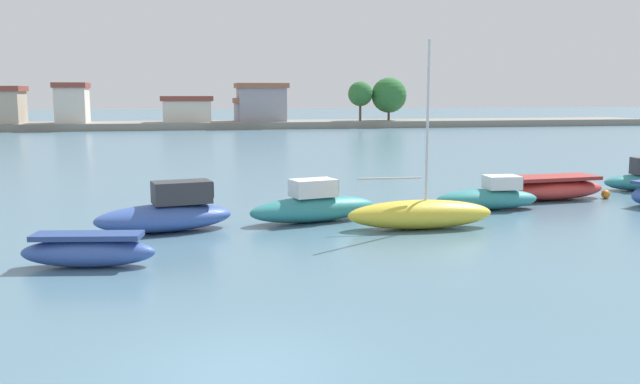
# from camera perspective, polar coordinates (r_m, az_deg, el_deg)

# --- Properties ---
(ground_plane) EXTENTS (400.00, 400.00, 0.00)m
(ground_plane) POSITION_cam_1_polar(r_m,az_deg,el_deg) (12.98, -6.55, -14.85)
(ground_plane) COLOR slate
(moored_boat_2) EXTENTS (4.07, 1.74, 1.01)m
(moored_boat_2) POSITION_cam_1_polar(r_m,az_deg,el_deg) (21.17, -18.94, -4.70)
(moored_boat_2) COLOR #3856A8
(moored_boat_2) RESTS_ON ground
(moored_boat_3) EXTENTS (5.35, 2.94, 1.84)m
(moored_boat_3) POSITION_cam_1_polar(r_m,az_deg,el_deg) (25.72, -12.72, -1.77)
(moored_boat_3) COLOR #3856A8
(moored_boat_3) RESTS_ON ground
(moored_boat_4) EXTENTS (5.61, 2.82, 1.70)m
(moored_boat_4) POSITION_cam_1_polar(r_m,az_deg,el_deg) (26.94, -0.52, -1.19)
(moored_boat_4) COLOR teal
(moored_boat_4) RESTS_ON ground
(moored_boat_5) EXTENTS (5.66, 1.79, 7.02)m
(moored_boat_5) POSITION_cam_1_polar(r_m,az_deg,el_deg) (25.84, 8.44, -1.82)
(moored_boat_5) COLOR yellow
(moored_boat_5) RESTS_ON ground
(moored_boat_6) EXTENTS (4.66, 1.90, 1.48)m
(moored_boat_6) POSITION_cam_1_polar(r_m,az_deg,el_deg) (30.71, 14.04, -0.41)
(moored_boat_6) COLOR teal
(moored_boat_6) RESTS_ON ground
(moored_boat_7) EXTENTS (5.69, 2.54, 1.14)m
(moored_boat_7) POSITION_cam_1_polar(r_m,az_deg,el_deg) (34.39, 18.92, 0.30)
(moored_boat_7) COLOR #C63833
(moored_boat_7) RESTS_ON ground
(mooring_buoy_0) EXTENTS (0.42, 0.42, 0.42)m
(mooring_buoy_0) POSITION_cam_1_polar(r_m,az_deg,el_deg) (35.67, 22.92, -0.18)
(mooring_buoy_0) COLOR orange
(mooring_buoy_0) RESTS_ON ground
(distant_shoreline) EXTENTS (139.29, 9.11, 7.30)m
(distant_shoreline) POSITION_cam_1_polar(r_m,az_deg,el_deg) (98.24, -11.24, 6.35)
(distant_shoreline) COLOR gray
(distant_shoreline) RESTS_ON ground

